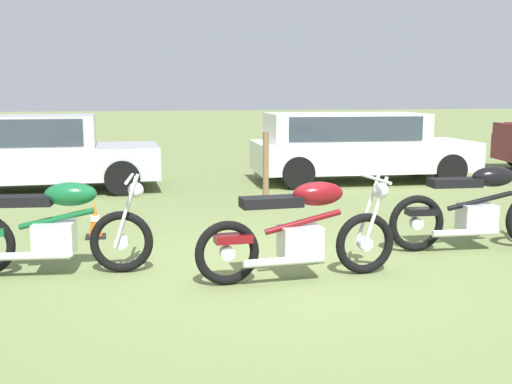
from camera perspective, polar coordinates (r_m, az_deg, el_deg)
The scene contains 8 objects.
ground_plane at distance 6.53m, azimuth 3.00°, elevation -7.21°, with size 120.00×120.00×0.00m, color olive.
motorcycle_green at distance 6.58m, azimuth -18.16°, elevation -3.21°, with size 2.02×0.64×1.02m.
motorcycle_maroon at distance 6.11m, azimuth 4.18°, elevation -3.63°, with size 2.08×0.64×1.02m.
motorcycle_black at distance 7.73m, azimuth 19.84°, elevation -1.42°, with size 2.14×0.64×1.02m.
car_silver at distance 12.25m, azimuth -20.03°, elevation 3.73°, with size 4.51×1.90×1.43m.
car_white at distance 12.95m, azimuth 9.04°, elevation 4.59°, with size 4.63×2.09×1.43m.
fence_post_wooden at distance 10.08m, azimuth 0.91°, elevation 2.14°, with size 0.10×0.10×1.22m, color brown.
traffic_cone at distance 8.15m, azimuth -14.67°, elevation -2.67°, with size 0.25×0.25×0.46m.
Camera 1 is at (-1.73, -6.02, 1.84)m, focal length 43.20 mm.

